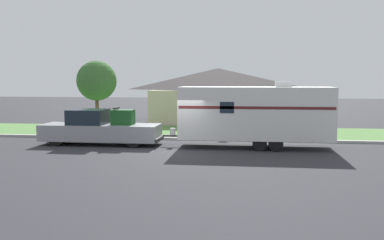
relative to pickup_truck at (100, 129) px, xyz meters
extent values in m
plane|color=#2D2D33|center=(4.54, -1.43, -0.85)|extent=(120.00, 120.00, 0.00)
cube|color=#ADADA8|center=(4.54, 2.32, -0.78)|extent=(80.00, 0.30, 0.14)
cube|color=#568442|center=(4.54, 5.97, -0.84)|extent=(80.00, 7.00, 0.03)
cube|color=beige|center=(5.45, 13.49, 0.48)|extent=(10.17, 7.68, 2.67)
pyramid|color=#3D3838|center=(5.45, 13.49, 2.71)|extent=(10.98, 8.29, 1.77)
cube|color=#4C3828|center=(5.45, 9.68, 0.20)|extent=(1.00, 0.06, 2.10)
cylinder|color=black|center=(-2.11, -0.82, -0.42)|extent=(0.87, 0.28, 0.87)
cylinder|color=black|center=(-2.11, 0.82, -0.42)|extent=(0.87, 0.28, 0.87)
cylinder|color=black|center=(2.10, -0.82, -0.42)|extent=(0.87, 0.28, 0.87)
cylinder|color=black|center=(2.10, 0.82, -0.42)|extent=(0.87, 0.28, 0.87)
cube|color=gray|center=(-1.29, 0.00, -0.18)|extent=(3.69, 1.99, 0.87)
cube|color=#19232D|center=(-0.62, 0.00, 0.65)|extent=(1.92, 1.83, 0.80)
cube|color=gray|center=(1.90, 0.00, -0.18)|extent=(2.69, 1.99, 0.87)
cube|color=#333333|center=(3.31, 0.00, -0.49)|extent=(0.12, 1.79, 0.20)
cube|color=#194C1E|center=(1.31, 0.00, 0.65)|extent=(1.15, 0.84, 0.80)
cube|color=black|center=(0.94, 0.00, 1.13)|extent=(0.10, 0.92, 0.08)
cylinder|color=black|center=(8.56, -1.04, -0.50)|extent=(0.71, 0.22, 0.71)
cylinder|color=black|center=(8.56, 1.04, -0.50)|extent=(0.71, 0.22, 0.71)
cylinder|color=black|center=(9.35, -1.04, -0.50)|extent=(0.71, 0.22, 0.71)
cylinder|color=black|center=(9.35, 1.04, -0.50)|extent=(0.71, 0.22, 0.71)
cube|color=silver|center=(8.34, 0.00, 0.97)|extent=(7.75, 2.36, 2.65)
cube|color=#5B1E1E|center=(8.34, -1.19, 1.30)|extent=(7.59, 0.01, 0.14)
cube|color=#383838|center=(3.98, 0.00, -0.31)|extent=(0.97, 0.12, 0.10)
cylinder|color=silver|center=(4.03, 0.00, -0.08)|extent=(0.28, 0.28, 0.36)
cube|color=silver|center=(9.73, 0.00, 2.43)|extent=(0.80, 0.68, 0.28)
cube|color=#19232D|center=(6.94, -1.19, 1.30)|extent=(0.70, 0.01, 0.56)
cylinder|color=brown|center=(6.56, 3.18, -0.28)|extent=(0.09, 0.09, 1.14)
cube|color=black|center=(6.56, 3.18, 0.40)|extent=(0.48, 0.20, 0.22)
cylinder|color=brown|center=(-2.17, 5.60, 0.36)|extent=(0.24, 0.24, 2.43)
sphere|color=#38662D|center=(-2.17, 5.60, 2.58)|extent=(2.68, 2.68, 2.68)
camera|label=1|loc=(8.01, -22.15, 2.69)|focal=40.00mm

